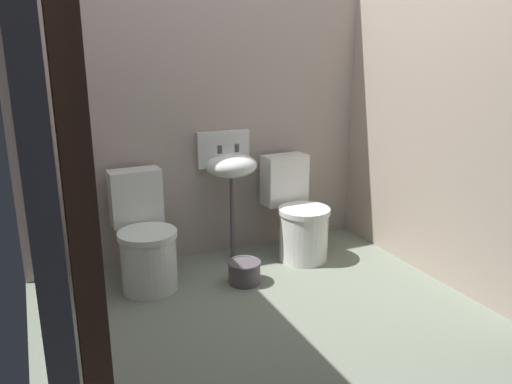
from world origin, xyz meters
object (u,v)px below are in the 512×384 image
sink (230,164)px  bucket (244,271)px  toilet_right (298,217)px  wooden_door_post (80,202)px  toilet_left (145,241)px

sink → bucket: 0.82m
toilet_right → sink: size_ratio=0.79×
toilet_right → bucket: 0.69m
sink → toilet_right: bearing=-21.0°
wooden_door_post → bucket: (1.14, 1.24, -1.01)m
wooden_door_post → bucket: wooden_door_post is taller
wooden_door_post → sink: wooden_door_post is taller
toilet_left → sink: (0.72, 0.19, 0.43)m
toilet_left → bucket: (0.63, -0.28, -0.24)m
wooden_door_post → toilet_right: (1.72, 1.52, -0.78)m
toilet_right → bucket: (-0.58, -0.28, -0.24)m
toilet_left → bucket: toilet_left is taller
toilet_left → sink: size_ratio=0.79×
wooden_door_post → sink: 2.13m
toilet_left → wooden_door_post: bearing=70.3°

